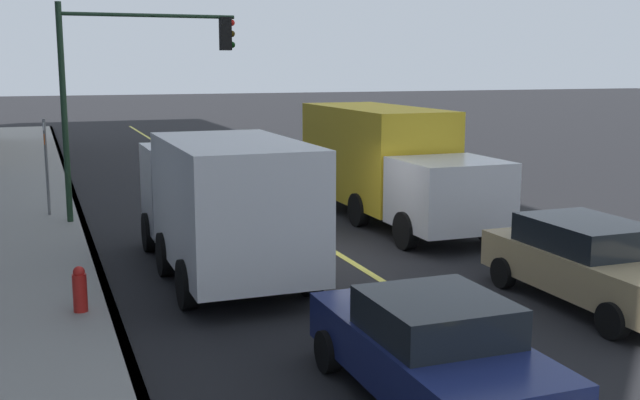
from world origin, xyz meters
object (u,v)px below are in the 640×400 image
object	(u,v)px
traffic_light_mast	(132,73)
fire_hydrant	(80,293)
truck_white	(223,200)
street_sign_post	(46,161)
car_tan	(592,262)
car_navy	(431,349)
truck_yellow	(388,161)

from	to	relation	value
traffic_light_mast	fire_hydrant	xyz separation A→B (m)	(-8.06, 1.97, -3.60)
truck_white	street_sign_post	bearing A→B (deg)	24.42
traffic_light_mast	street_sign_post	size ratio (longest dim) A/B	2.08
car_tan	street_sign_post	distance (m)	14.67
car_tan	fire_hydrant	xyz separation A→B (m)	(2.32, 8.69, -0.32)
car_navy	truck_yellow	size ratio (longest dim) A/B	0.50
truck_yellow	traffic_light_mast	size ratio (longest dim) A/B	1.43
car_navy	traffic_light_mast	world-z (taller)	traffic_light_mast
car_navy	street_sign_post	xyz separation A→B (m)	(14.22, 4.29, 0.93)
truck_white	traffic_light_mast	distance (m)	6.62
car_tan	street_sign_post	xyz separation A→B (m)	(11.56, 8.99, 0.88)
truck_white	fire_hydrant	world-z (taller)	truck_white
truck_yellow	street_sign_post	world-z (taller)	truck_yellow
car_navy	truck_yellow	distance (m)	12.00
car_navy	fire_hydrant	bearing A→B (deg)	38.67
truck_yellow	truck_white	bearing A→B (deg)	125.72
street_sign_post	fire_hydrant	bearing A→B (deg)	-178.11
car_tan	traffic_light_mast	xyz separation A→B (m)	(10.38, 6.71, 3.28)
car_navy	truck_white	world-z (taller)	truck_white
car_tan	truck_white	distance (m)	7.21
street_sign_post	truck_white	bearing A→B (deg)	-155.58
fire_hydrant	traffic_light_mast	bearing A→B (deg)	-13.76
truck_white	fire_hydrant	distance (m)	3.75
truck_yellow	fire_hydrant	distance (m)	10.59
truck_yellow	fire_hydrant	xyz separation A→B (m)	(-6.06, 8.60, -1.17)
truck_white	street_sign_post	distance (m)	7.93
truck_white	car_navy	bearing A→B (deg)	-171.76
car_tan	traffic_light_mast	distance (m)	12.79
car_navy	traffic_light_mast	xyz separation A→B (m)	(13.04, 2.01, 3.33)
truck_yellow	truck_white	xyz separation A→B (m)	(-4.05, 5.63, -0.08)
truck_white	traffic_light_mast	size ratio (longest dim) A/B	1.14
traffic_light_mast	fire_hydrant	bearing A→B (deg)	166.24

